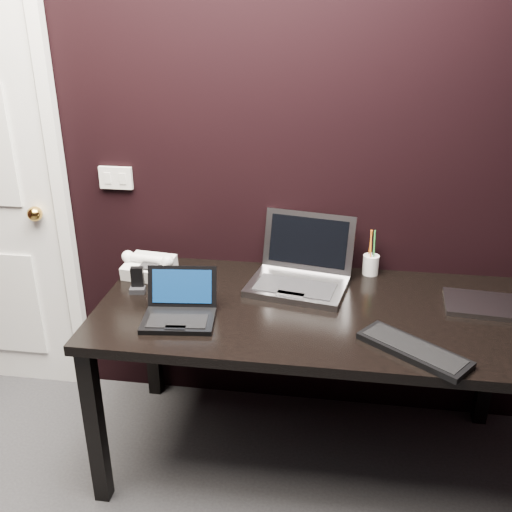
# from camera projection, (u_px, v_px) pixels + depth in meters

# --- Properties ---
(wall_back) EXTENTS (4.00, 0.00, 4.00)m
(wall_back) POSITION_uv_depth(u_px,v_px,m) (253.00, 142.00, 2.41)
(wall_back) COLOR black
(wall_back) RESTS_ON ground
(wall_switch) EXTENTS (0.15, 0.02, 0.10)m
(wall_switch) POSITION_uv_depth(u_px,v_px,m) (116.00, 178.00, 2.55)
(wall_switch) COLOR silver
(wall_switch) RESTS_ON wall_back
(desk) EXTENTS (1.70, 0.80, 0.74)m
(desk) POSITION_uv_depth(u_px,v_px,m) (313.00, 325.00, 2.26)
(desk) COLOR black
(desk) RESTS_ON ground
(netbook) EXTENTS (0.29, 0.26, 0.17)m
(netbook) POSITION_uv_depth(u_px,v_px,m) (180.00, 310.00, 2.15)
(netbook) COLOR black
(netbook) RESTS_ON desk
(silver_laptop) EXTENTS (0.45, 0.42, 0.27)m
(silver_laptop) POSITION_uv_depth(u_px,v_px,m) (300.00, 274.00, 2.40)
(silver_laptop) COLOR gray
(silver_laptop) RESTS_ON desk
(ext_keyboard) EXTENTS (0.39, 0.34, 0.02)m
(ext_keyboard) POSITION_uv_depth(u_px,v_px,m) (414.00, 350.00, 1.94)
(ext_keyboard) COLOR black
(ext_keyboard) RESTS_ON desk
(closed_laptop) EXTENTS (0.31, 0.24, 0.02)m
(closed_laptop) POSITION_uv_depth(u_px,v_px,m) (484.00, 305.00, 2.24)
(closed_laptop) COLOR gray
(closed_laptop) RESTS_ON desk
(desk_phone) EXTENTS (0.25, 0.20, 0.12)m
(desk_phone) POSITION_uv_depth(u_px,v_px,m) (149.00, 266.00, 2.49)
(desk_phone) COLOR silver
(desk_phone) RESTS_ON desk
(mobile_phone) EXTENTS (0.07, 0.06, 0.11)m
(mobile_phone) POSITION_uv_depth(u_px,v_px,m) (138.00, 283.00, 2.35)
(mobile_phone) COLOR black
(mobile_phone) RESTS_ON desk
(pen_cup) EXTENTS (0.08, 0.08, 0.21)m
(pen_cup) POSITION_uv_depth(u_px,v_px,m) (371.00, 264.00, 2.50)
(pen_cup) COLOR white
(pen_cup) RESTS_ON desk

